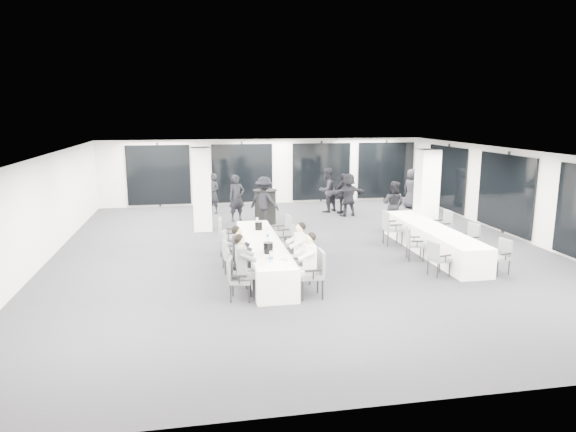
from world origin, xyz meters
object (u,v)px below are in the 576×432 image
standing_guest_h (393,201)px  standing_guest_a (237,195)px  banquet_table_side (432,240)px  chair_main_left_fourth (229,246)px  standing_guest_g (213,191)px  chair_side_right_mid (470,238)px  chair_main_right_near (315,270)px  chair_main_right_second (305,259)px  standing_guest_d (343,191)px  chair_side_left_mid (413,242)px  chair_main_left_near (237,276)px  standing_guest_b (327,187)px  standing_guest_c (264,198)px  chair_main_right_fourth (291,242)px  standing_guest_e (412,186)px  chair_main_left_mid (231,256)px  banquet_table_main (263,256)px  chair_side_left_near (437,256)px  standing_guest_f (348,192)px  chair_side_left_far (390,226)px  chair_side_right_far (443,225)px  chair_main_left_second (234,266)px  chair_main_right_far (284,230)px  chair_side_right_near (501,254)px  chair_main_right_mid (298,253)px  cocktail_table (265,207)px  chair_main_left_far (226,234)px  ice_bucket_near (268,248)px

standing_guest_h → standing_guest_a: bearing=21.5°
banquet_table_side → chair_main_left_fourth: size_ratio=5.31×
standing_guest_h → standing_guest_g: bearing=11.9°
chair_side_right_mid → chair_main_right_near: bearing=103.2°
chair_main_right_second → standing_guest_d: (3.25, 7.84, 0.33)m
chair_side_left_mid → chair_main_right_near: bearing=-41.1°
chair_main_left_near → standing_guest_b: 10.18m
chair_side_left_mid → standing_guest_a: size_ratio=0.46×
chair_main_right_second → standing_guest_c: standing_guest_c is taller
chair_main_right_fourth → standing_guest_e: bearing=-54.5°
chair_main_left_near → standing_guest_e: (8.02, 9.35, 0.41)m
chair_main_left_near → standing_guest_c: (1.58, 7.27, 0.45)m
chair_main_left_mid → banquet_table_main: bearing=102.9°
standing_guest_a → standing_guest_b: size_ratio=0.96×
chair_side_left_near → standing_guest_a: 8.51m
standing_guest_a → standing_guest_f: standing_guest_a is taller
chair_main_left_mid → standing_guest_e: bearing=122.1°
chair_main_left_mid → chair_side_left_far: bearing=101.9°
chair_side_left_mid → standing_guest_h: 4.01m
chair_side_right_mid → standing_guest_g: 10.09m
standing_guest_a → chair_side_right_far: bearing=-56.2°
chair_main_left_second → chair_main_right_far: bearing=150.4°
chair_side_left_far → chair_main_right_near: bearing=-37.1°
chair_side_left_mid → standing_guest_f: 6.09m
banquet_table_main → chair_main_left_second: chair_main_left_second is taller
chair_side_right_near → standing_guest_d: 8.27m
chair_main_right_mid → chair_side_left_near: size_ratio=1.03×
chair_main_right_far → chair_main_left_near: bearing=149.7°
banquet_table_main → standing_guest_a: 6.14m
banquet_table_side → chair_side_left_far: chair_side_left_far is taller
banquet_table_main → chair_side_left_near: (4.10, -1.25, 0.12)m
banquet_table_side → standing_guest_a: (-5.07, 5.40, 0.59)m
banquet_table_side → standing_guest_g: size_ratio=2.79×
banquet_table_side → chair_main_left_second: chair_main_left_second is taller
chair_side_left_mid → chair_side_right_near: 2.25m
chair_main_right_second → chair_main_left_mid: bearing=76.6°
cocktail_table → chair_side_right_near: bearing=-54.2°
chair_main_right_fourth → chair_side_left_mid: (3.27, -0.43, -0.04)m
chair_main_right_far → chair_main_left_second: bearing=144.2°
chair_side_left_mid → chair_side_right_mid: 1.66m
chair_main_left_far → banquet_table_side: bearing=86.7°
cocktail_table → chair_main_right_mid: size_ratio=1.37×
standing_guest_b → banquet_table_main: bearing=29.8°
chair_main_left_near → chair_main_right_fourth: (1.66, 2.61, 0.02)m
standing_guest_b → chair_main_right_near: bearing=39.9°
ice_bucket_near → standing_guest_c: bearing=83.1°
chair_main_right_second → banquet_table_side: bearing=-55.9°
chair_main_right_mid → standing_guest_d: bearing=-25.4°
chair_side_right_mid → ice_bucket_near: (-5.78, -1.28, 0.34)m
chair_main_left_mid → standing_guest_a: 6.55m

